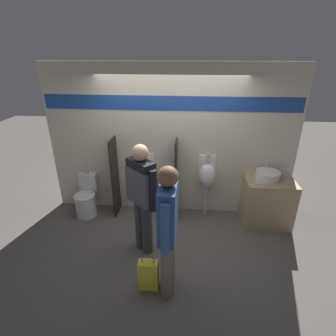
{
  "coord_description": "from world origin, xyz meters",
  "views": [
    {
      "loc": [
        0.34,
        -3.82,
        2.84
      ],
      "look_at": [
        0.0,
        0.17,
        1.05
      ],
      "focal_mm": 28.0,
      "sensor_mm": 36.0,
      "label": 1
    }
  ],
  "objects": [
    {
      "name": "shopping_bag",
      "position": [
        -0.12,
        -1.34,
        0.21
      ],
      "size": [
        0.25,
        0.14,
        0.54
      ],
      "color": "yellow",
      "rests_on": "ground_plane"
    },
    {
      "name": "person_with_lanyard",
      "position": [
        0.13,
        -1.35,
        0.97
      ],
      "size": [
        0.23,
        0.61,
        1.75
      ],
      "rotation": [
        0.0,
        0.0,
        1.54
      ],
      "color": "#666056",
      "rests_on": "ground_plane"
    },
    {
      "name": "divider_mid",
      "position": [
        0.12,
        0.37,
        0.73
      ],
      "size": [
        0.03,
        0.4,
        1.47
      ],
      "color": "#28231E",
      "rests_on": "ground_plane"
    },
    {
      "name": "urinal_far",
      "position": [
        0.68,
        0.44,
        0.81
      ],
      "size": [
        0.31,
        0.28,
        1.2
      ],
      "color": "silver",
      "rests_on": "ground_plane"
    },
    {
      "name": "ground_plane",
      "position": [
        0.0,
        0.0,
        0.0
      ],
      "size": [
        16.0,
        16.0,
        0.0
      ],
      "primitive_type": "plane",
      "color": "#5B5651"
    },
    {
      "name": "person_in_vest",
      "position": [
        -0.31,
        -0.61,
        1.0
      ],
      "size": [
        0.49,
        0.47,
        1.72
      ],
      "rotation": [
        0.0,
        0.0,
        2.41
      ],
      "color": "#3D3D42",
      "rests_on": "ground_plane"
    },
    {
      "name": "cell_phone",
      "position": [
        1.5,
        0.15,
        0.85
      ],
      "size": [
        0.07,
        0.14,
        0.01
      ],
      "color": "#B7B7BC",
      "rests_on": "sink_counter"
    },
    {
      "name": "sink_basin",
      "position": [
        1.69,
        0.33,
        0.91
      ],
      "size": [
        0.4,
        0.4,
        0.28
      ],
      "color": "white",
      "rests_on": "sink_counter"
    },
    {
      "name": "divider_near_counter",
      "position": [
        -0.99,
        0.37,
        0.73
      ],
      "size": [
        0.03,
        0.4,
        1.47
      ],
      "color": "#28231E",
      "rests_on": "ground_plane"
    },
    {
      "name": "toilet",
      "position": [
        -1.54,
        0.26,
        0.3
      ],
      "size": [
        0.39,
        0.55,
        0.89
      ],
      "color": "white",
      "rests_on": "ground_plane"
    },
    {
      "name": "urinal_near_counter",
      "position": [
        -0.43,
        0.44,
        0.81
      ],
      "size": [
        0.31,
        0.28,
        1.2
      ],
      "color": "silver",
      "rests_on": "ground_plane"
    },
    {
      "name": "sink_counter",
      "position": [
        1.74,
        0.27,
        0.42
      ],
      "size": [
        0.81,
        0.6,
        0.84
      ],
      "color": "tan",
      "rests_on": "ground_plane"
    },
    {
      "name": "display_wall",
      "position": [
        0.0,
        0.6,
        1.36
      ],
      "size": [
        4.39,
        0.07,
        2.7
      ],
      "color": "beige",
      "rests_on": "ground_plane"
    }
  ]
}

